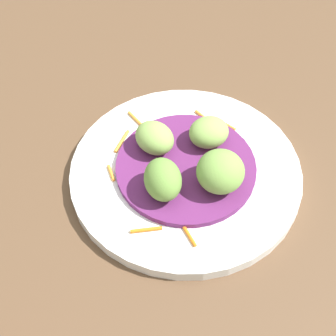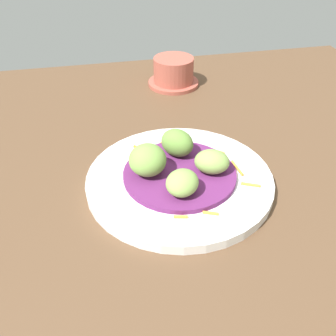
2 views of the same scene
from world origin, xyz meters
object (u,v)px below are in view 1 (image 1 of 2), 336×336
at_px(guac_scoop_left, 209,132).
at_px(guac_scoop_back, 220,171).
at_px(guac_scoop_center, 155,138).
at_px(guac_scoop_right, 162,179).
at_px(main_plate, 186,173).

relative_size(guac_scoop_left, guac_scoop_back, 0.89).
bearing_deg(guac_scoop_center, guac_scoop_back, -9.50).
relative_size(guac_scoop_center, guac_scoop_right, 0.96).
bearing_deg(guac_scoop_back, guac_scoop_center, 170.50).
distance_m(main_plate, guac_scoop_left, 0.06).
bearing_deg(guac_scoop_back, guac_scoop_right, -144.50).
height_order(main_plate, guac_scoop_back, guac_scoop_back).
xyz_separation_m(guac_scoop_left, guac_scoop_center, (-0.05, -0.04, 0.00)).
xyz_separation_m(guac_scoop_left, guac_scoop_back, (0.04, -0.05, 0.01)).
xyz_separation_m(guac_scoop_center, guac_scoop_right, (0.04, -0.05, 0.00)).
bearing_deg(guac_scoop_right, guac_scoop_center, 125.50).
xyz_separation_m(guac_scoop_center, guac_scoop_back, (0.09, -0.02, 0.01)).
distance_m(main_plate, guac_scoop_right, 0.06).
distance_m(guac_scoop_center, guac_scoop_right, 0.07).
height_order(guac_scoop_center, guac_scoop_back, guac_scoop_back).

